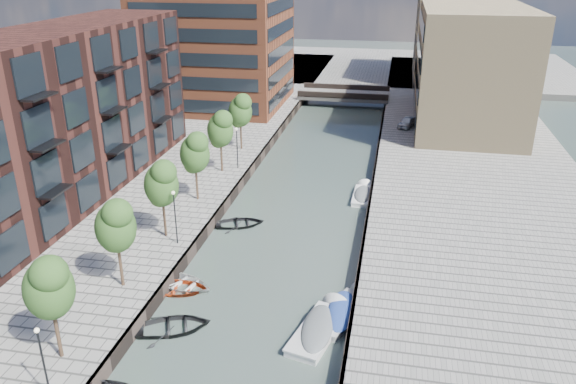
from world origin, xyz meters
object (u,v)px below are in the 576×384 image
(tree_1, at_px, (48,285))
(motorboat_3, at_px, (345,310))
(tree_3, at_px, (161,182))
(car, at_px, (407,122))
(tree_5, at_px, (220,128))
(sloop_3, at_px, (182,286))
(tree_2, at_px, (115,224))
(motorboat_1, at_px, (321,327))
(tree_4, at_px, (195,151))
(sloop_2, at_px, (179,291))
(bridge, at_px, (344,95))
(sloop_4, at_px, (240,225))
(sloop_0, at_px, (174,330))
(tree_6, at_px, (240,110))
(motorboat_4, at_px, (363,194))

(tree_1, distance_m, motorboat_3, 17.04)
(tree_3, xyz_separation_m, car, (17.67, 32.88, -3.67))
(tree_5, relative_size, car, 1.60)
(sloop_3, bearing_deg, tree_2, 137.96)
(tree_3, bearing_deg, motorboat_1, -31.36)
(tree_2, distance_m, tree_4, 14.00)
(sloop_2, relative_size, car, 1.09)
(motorboat_3, bearing_deg, tree_2, -175.46)
(bridge, distance_m, tree_4, 41.08)
(motorboat_1, height_order, motorboat_3, motorboat_1)
(sloop_2, distance_m, sloop_4, 10.27)
(tree_4, xyz_separation_m, sloop_3, (3.10, -11.96, -5.31))
(motorboat_1, bearing_deg, tree_1, -154.40)
(motorboat_1, height_order, car, car)
(tree_5, relative_size, sloop_0, 1.34)
(tree_5, bearing_deg, sloop_0, -79.59)
(tree_6, bearing_deg, sloop_2, -83.34)
(tree_6, xyz_separation_m, car, (17.67, 11.88, -3.67))
(sloop_0, height_order, sloop_3, sloop_0)
(tree_2, relative_size, car, 1.60)
(tree_6, relative_size, motorboat_3, 1.05)
(tree_2, bearing_deg, car, 66.10)
(tree_1, bearing_deg, bridge, 82.07)
(tree_5, distance_m, motorboat_3, 24.89)
(tree_4, height_order, motorboat_1, tree_4)
(tree_5, bearing_deg, car, 46.90)
(tree_5, relative_size, tree_6, 1.00)
(car, bearing_deg, sloop_2, -90.08)
(tree_4, relative_size, tree_5, 1.00)
(tree_1, relative_size, sloop_0, 1.34)
(tree_2, distance_m, tree_3, 7.00)
(bridge, relative_size, sloop_4, 3.24)
(tree_6, distance_m, car, 21.61)
(tree_1, bearing_deg, sloop_2, 69.88)
(sloop_0, bearing_deg, sloop_3, -8.30)
(tree_6, xyz_separation_m, motorboat_3, (14.09, -26.88, -5.09))
(motorboat_1, distance_m, motorboat_4, 20.51)
(sloop_3, bearing_deg, tree_5, 23.94)
(tree_4, distance_m, motorboat_1, 20.28)
(motorboat_3, bearing_deg, motorboat_4, 90.78)
(tree_2, bearing_deg, tree_5, 90.00)
(sloop_4, bearing_deg, tree_3, 115.04)
(tree_3, relative_size, motorboat_3, 1.05)
(motorboat_4, bearing_deg, car, 79.27)
(motorboat_3, xyz_separation_m, motorboat_4, (-0.25, 18.53, -0.02))
(tree_4, xyz_separation_m, motorboat_1, (12.86, -14.84, -5.08))
(sloop_3, height_order, motorboat_3, motorboat_3)
(bridge, bearing_deg, sloop_3, -95.93)
(tree_1, xyz_separation_m, motorboat_3, (14.09, 8.12, -5.09))
(motorboat_3, relative_size, motorboat_4, 1.16)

